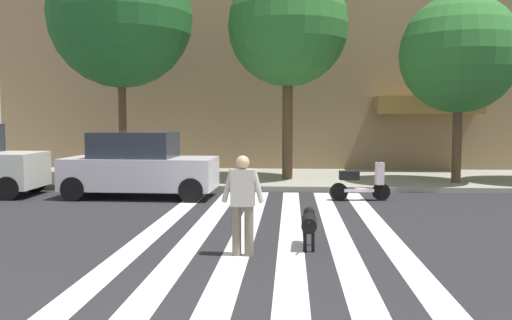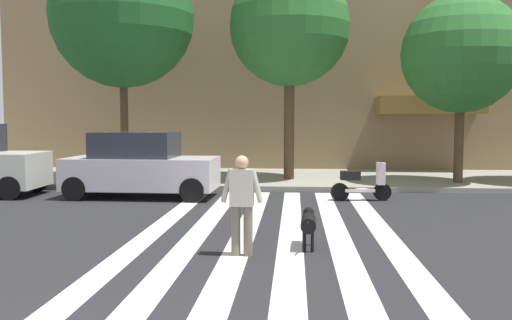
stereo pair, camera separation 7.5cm
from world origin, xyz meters
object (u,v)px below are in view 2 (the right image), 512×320
Objects in this scene: parked_car_behind_first at (140,166)px; street_tree_nearest at (122,16)px; parked_scooter at (361,183)px; dog_on_leash at (308,222)px; street_tree_further at (461,54)px; street_tree_middle at (290,26)px; pedestrian_dog_walker at (242,199)px.

street_tree_nearest is at bearing 114.47° from parked_car_behind_first.
parked_scooter is 1.48× the size of dog_on_leash.
street_tree_middle is at bearing 172.56° from street_tree_further.
street_tree_nearest is at bearing -174.54° from street_tree_middle.
parked_car_behind_first is 5.89m from street_tree_nearest.
street_tree_middle is 4.42× the size of pedestrian_dog_walker.
street_tree_middle is (-2.01, 3.91, 4.86)m from parked_scooter.
street_tree_middle reaches higher than parked_scooter.
parked_scooter is 0.21× the size of street_tree_nearest.
dog_on_leash is at bearing -51.56° from parked_car_behind_first.
street_tree_middle is (5.59, 0.53, -0.32)m from street_tree_nearest.
street_tree_middle is 1.20× the size of street_tree_further.
street_tree_nearest is at bearing 117.30° from pedestrian_dog_walker.
parked_scooter is at bearing -62.86° from street_tree_middle.
pedestrian_dog_walker is at bearing -93.71° from street_tree_middle.
pedestrian_dog_walker is at bearing -150.27° from dog_on_leash.
parked_scooter is 0.23× the size of street_tree_middle.
parked_scooter is 6.75m from pedestrian_dog_walker.
street_tree_middle reaches higher than parked_car_behind_first.
street_tree_nearest is 1.31× the size of street_tree_further.
parked_scooter is 6.55m from street_tree_middle.
parked_car_behind_first is 2.60× the size of parked_scooter.
parked_car_behind_first is at bearing -162.93° from street_tree_further.
street_tree_nearest is 11.17m from street_tree_further.
street_tree_further is (11.09, -0.18, -1.37)m from street_tree_nearest.
street_tree_further reaches higher than parked_car_behind_first.
dog_on_leash is (4.60, -5.79, -0.45)m from parked_car_behind_first.
parked_car_behind_first is 7.31m from pedestrian_dog_walker.
parked_scooter is (6.17, -0.23, -0.41)m from parked_car_behind_first.
parked_scooter is at bearing 74.26° from dog_on_leash.
parked_scooter is at bearing -137.51° from street_tree_further.
parked_scooter is at bearing -23.98° from street_tree_nearest.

